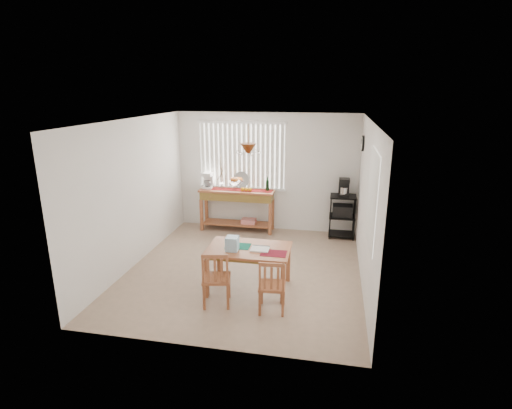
% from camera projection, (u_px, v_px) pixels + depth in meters
% --- Properties ---
extents(ground, '(4.00, 4.50, 0.01)m').
position_uv_depth(ground, '(245.00, 270.00, 7.06)').
color(ground, tan).
extents(room_shell, '(4.20, 4.70, 2.70)m').
position_uv_depth(room_shell, '(244.00, 176.00, 6.60)').
color(room_shell, white).
rests_on(room_shell, ground).
extents(sideboard, '(1.66, 0.47, 0.93)m').
position_uv_depth(sideboard, '(237.00, 200.00, 8.86)').
color(sideboard, '#A45C37').
rests_on(sideboard, ground).
extents(sideboard_items, '(1.58, 0.40, 0.71)m').
position_uv_depth(sideboard_items, '(226.00, 183.00, 8.82)').
color(sideboard_items, maroon).
rests_on(sideboard_items, sideboard).
extents(wire_cart, '(0.54, 0.43, 0.92)m').
position_uv_depth(wire_cart, '(342.00, 212.00, 8.47)').
color(wire_cart, black).
rests_on(wire_cart, ground).
extents(cart_items, '(0.22, 0.26, 0.38)m').
position_uv_depth(cart_items, '(344.00, 188.00, 8.33)').
color(cart_items, black).
rests_on(cart_items, wire_cart).
extents(dining_table, '(1.29, 0.84, 0.69)m').
position_uv_depth(dining_table, '(249.00, 253.00, 6.24)').
color(dining_table, '#A45C37').
rests_on(dining_table, ground).
extents(table_items, '(0.99, 0.46, 0.22)m').
position_uv_depth(table_items, '(239.00, 245.00, 6.12)').
color(table_items, '#126952').
rests_on(table_items, dining_table).
extents(chair_left, '(0.47, 0.47, 0.86)m').
position_uv_depth(chair_left, '(216.00, 279.00, 5.80)').
color(chair_left, '#A45C37').
rests_on(chair_left, ground).
extents(chair_right, '(0.41, 0.41, 0.82)m').
position_uv_depth(chair_right, '(272.00, 286.00, 5.63)').
color(chair_right, '#A45C37').
rests_on(chair_right, ground).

